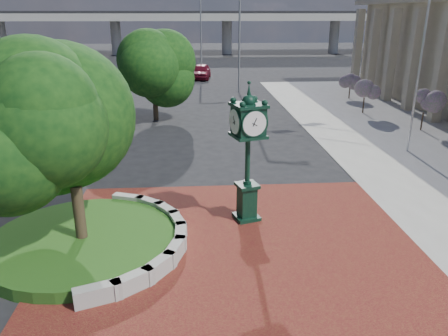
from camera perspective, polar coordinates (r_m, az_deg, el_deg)
ground at (r=14.87m, az=1.41°, el=-9.65°), size 200.00×200.00×0.00m
plaza at (r=14.00m, az=1.79°, el=-11.58°), size 12.00×12.00×0.04m
planter_wall at (r=14.76m, az=-9.24°, el=-8.97°), size 2.96×6.77×0.54m
grass_bed at (r=15.19m, az=-17.97°, el=-9.17°), size 6.10×6.10×0.40m
overpass at (r=82.92m, az=-3.43°, el=19.13°), size 90.00×12.00×7.50m
tree_planter at (r=13.90m, az=-19.48°, el=3.70°), size 5.20×5.20×6.33m
tree_street at (r=31.29m, az=-9.16°, el=12.01°), size 4.40×4.40×5.45m
post_clock at (r=15.39m, az=3.13°, el=2.61°), size 1.26×1.26×5.05m
parked_car at (r=51.58m, az=-3.01°, el=12.48°), size 2.55×5.16×1.69m
flagpole_a at (r=25.34m, az=24.35°, el=13.16°), size 1.55×0.38×10.04m
street_lamp_near at (r=41.99m, az=2.38°, el=17.79°), size 2.20×0.87×10.09m
street_lamp_far at (r=57.19m, az=-2.80°, el=18.26°), size 2.25×0.30×10.04m
shrub_near at (r=31.00m, az=24.69°, el=7.32°), size 1.20×1.20×2.20m
shrub_mid at (r=34.95m, az=17.91°, el=9.37°), size 1.20×1.20×2.20m
shrub_far at (r=40.72m, az=16.20°, el=10.88°), size 1.20×1.20×2.20m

